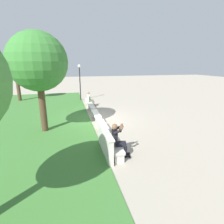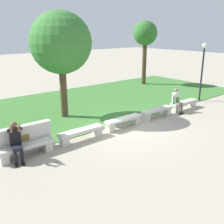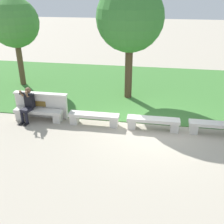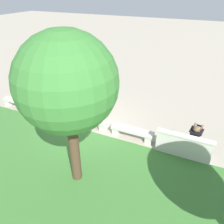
# 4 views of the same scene
# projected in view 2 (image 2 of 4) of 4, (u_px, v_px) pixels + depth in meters

# --- Properties ---
(ground_plane) EXTENTS (80.00, 80.00, 0.00)m
(ground_plane) POSITION_uv_depth(u_px,v_px,m) (123.00, 127.00, 11.58)
(ground_plane) COLOR #A89E8C
(grass_strip) EXTENTS (22.65, 8.00, 0.03)m
(grass_strip) POSITION_uv_depth(u_px,v_px,m) (72.00, 106.00, 14.81)
(grass_strip) COLOR #3D7533
(grass_strip) RESTS_ON ground
(bench_main) EXTENTS (1.89, 0.40, 0.45)m
(bench_main) POSITION_uv_depth(u_px,v_px,m) (27.00, 148.00, 8.84)
(bench_main) COLOR beige
(bench_main) RESTS_ON ground
(bench_near) EXTENTS (1.89, 0.40, 0.45)m
(bench_near) POSITION_uv_depth(u_px,v_px,m) (81.00, 133.00, 10.17)
(bench_near) COLOR beige
(bench_near) RESTS_ON ground
(bench_mid) EXTENTS (1.89, 0.40, 0.45)m
(bench_mid) POSITION_uv_depth(u_px,v_px,m) (123.00, 121.00, 11.49)
(bench_mid) COLOR beige
(bench_mid) RESTS_ON ground
(bench_far) EXTENTS (1.89, 0.40, 0.45)m
(bench_far) POSITION_uv_depth(u_px,v_px,m) (157.00, 112.00, 12.81)
(bench_far) COLOR beige
(bench_far) RESTS_ON ground
(bench_end) EXTENTS (1.89, 0.40, 0.45)m
(bench_end) POSITION_uv_depth(u_px,v_px,m) (184.00, 104.00, 14.14)
(bench_end) COLOR beige
(bench_end) RESTS_ON ground
(backrest_wall_with_plaque) EXTENTS (2.13, 0.24, 1.01)m
(backrest_wall_with_plaque) POSITION_uv_depth(u_px,v_px,m) (22.00, 139.00, 9.03)
(backrest_wall_with_plaque) COLOR beige
(backrest_wall_with_plaque) RESTS_ON ground
(person_photographer) EXTENTS (0.52, 0.77, 1.32)m
(person_photographer) POSITION_uv_depth(u_px,v_px,m) (16.00, 140.00, 8.45)
(person_photographer) COLOR black
(person_photographer) RESTS_ON ground
(person_distant) EXTENTS (0.48, 0.71, 1.26)m
(person_distant) POSITION_uv_depth(u_px,v_px,m) (177.00, 100.00, 13.53)
(person_distant) COLOR black
(person_distant) RESTS_ON ground
(backpack) EXTENTS (0.28, 0.24, 0.43)m
(backpack) POSITION_uv_depth(u_px,v_px,m) (176.00, 101.00, 13.56)
(backpack) COLOR #4C7F47
(backpack) RESTS_ON bench_end
(tree_behind_wall) EXTENTS (1.81, 1.81, 4.80)m
(tree_behind_wall) POSITION_uv_depth(u_px,v_px,m) (145.00, 35.00, 19.70)
(tree_behind_wall) COLOR #4C3826
(tree_behind_wall) RESTS_ON ground
(tree_right_background) EXTENTS (2.86, 2.86, 5.00)m
(tree_right_background) POSITION_uv_depth(u_px,v_px,m) (61.00, 43.00, 11.96)
(tree_right_background) COLOR #4C3826
(tree_right_background) RESTS_ON ground
(lamp_post) EXTENTS (0.28, 0.28, 3.41)m
(lamp_post) POSITION_uv_depth(u_px,v_px,m) (203.00, 63.00, 15.25)
(lamp_post) COLOR black
(lamp_post) RESTS_ON ground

